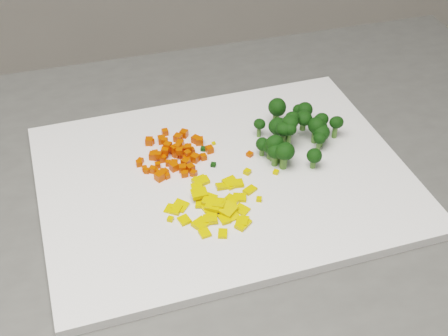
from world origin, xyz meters
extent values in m
cube|color=white|center=(0.32, 0.20, 0.91)|extent=(0.46, 0.37, 0.01)
cube|color=red|center=(0.28, 0.24, 0.92)|extent=(0.01, 0.01, 0.01)
cube|color=red|center=(0.25, 0.25, 0.92)|extent=(0.01, 0.01, 0.01)
cube|color=red|center=(0.24, 0.28, 0.92)|extent=(0.01, 0.01, 0.01)
cube|color=red|center=(0.28, 0.24, 0.92)|extent=(0.01, 0.01, 0.01)
cube|color=red|center=(0.28, 0.25, 0.92)|extent=(0.01, 0.01, 0.01)
cube|color=red|center=(0.28, 0.21, 0.91)|extent=(0.01, 0.01, 0.01)
cube|color=red|center=(0.28, 0.22, 0.92)|extent=(0.01, 0.01, 0.01)
cube|color=red|center=(0.28, 0.23, 0.92)|extent=(0.01, 0.01, 0.01)
cube|color=red|center=(0.29, 0.26, 0.92)|extent=(0.01, 0.01, 0.01)
cube|color=red|center=(0.28, 0.28, 0.92)|extent=(0.01, 0.01, 0.01)
cube|color=red|center=(0.24, 0.22, 0.91)|extent=(0.01, 0.01, 0.01)
cube|color=red|center=(0.26, 0.25, 0.92)|extent=(0.01, 0.01, 0.01)
cube|color=red|center=(0.29, 0.25, 0.92)|extent=(0.01, 0.01, 0.01)
cube|color=red|center=(0.23, 0.23, 0.91)|extent=(0.01, 0.01, 0.01)
cube|color=red|center=(0.28, 0.22, 0.92)|extent=(0.01, 0.01, 0.01)
cube|color=red|center=(0.25, 0.21, 0.92)|extent=(0.01, 0.01, 0.01)
cube|color=red|center=(0.25, 0.21, 0.92)|extent=(0.01, 0.01, 0.01)
cube|color=red|center=(0.27, 0.25, 0.91)|extent=(0.01, 0.01, 0.01)
cube|color=red|center=(0.26, 0.23, 0.91)|extent=(0.01, 0.01, 0.01)
cube|color=red|center=(0.31, 0.25, 0.92)|extent=(0.01, 0.01, 0.01)
cube|color=red|center=(0.28, 0.25, 0.92)|extent=(0.01, 0.01, 0.01)
cube|color=red|center=(0.29, 0.26, 0.91)|extent=(0.01, 0.01, 0.01)
cube|color=red|center=(0.28, 0.23, 0.91)|extent=(0.01, 0.01, 0.01)
cube|color=red|center=(0.23, 0.22, 0.91)|extent=(0.01, 0.01, 0.01)
cube|color=red|center=(0.26, 0.28, 0.92)|extent=(0.01, 0.01, 0.01)
cube|color=red|center=(0.27, 0.26, 0.92)|extent=(0.01, 0.01, 0.01)
cube|color=red|center=(0.28, 0.24, 0.92)|extent=(0.01, 0.01, 0.01)
cube|color=red|center=(0.28, 0.28, 0.91)|extent=(0.01, 0.01, 0.01)
cube|color=red|center=(0.26, 0.27, 0.92)|extent=(0.01, 0.01, 0.01)
cube|color=red|center=(0.29, 0.21, 0.92)|extent=(0.01, 0.01, 0.01)
cube|color=red|center=(0.24, 0.22, 0.92)|extent=(0.01, 0.01, 0.01)
cube|color=red|center=(0.27, 0.21, 0.91)|extent=(0.01, 0.01, 0.01)
cube|color=red|center=(0.29, 0.25, 0.92)|extent=(0.01, 0.01, 0.01)
cube|color=red|center=(0.29, 0.29, 0.92)|extent=(0.01, 0.01, 0.01)
cube|color=red|center=(0.25, 0.22, 0.92)|extent=(0.01, 0.01, 0.01)
cube|color=red|center=(0.28, 0.27, 0.92)|extent=(0.01, 0.01, 0.01)
cube|color=red|center=(0.23, 0.24, 0.92)|extent=(0.01, 0.01, 0.01)
cube|color=red|center=(0.30, 0.23, 0.92)|extent=(0.01, 0.01, 0.01)
cube|color=red|center=(0.25, 0.24, 0.92)|extent=(0.01, 0.01, 0.01)
cube|color=red|center=(0.29, 0.24, 0.92)|extent=(0.01, 0.01, 0.01)
cube|color=red|center=(0.30, 0.27, 0.92)|extent=(0.01, 0.01, 0.01)
cube|color=red|center=(0.25, 0.24, 0.92)|extent=(0.01, 0.01, 0.01)
cube|color=red|center=(0.27, 0.23, 0.92)|extent=(0.01, 0.01, 0.01)
cube|color=red|center=(0.31, 0.27, 0.92)|extent=(0.01, 0.01, 0.01)
cube|color=red|center=(0.23, 0.25, 0.91)|extent=(0.01, 0.01, 0.01)
cube|color=red|center=(0.28, 0.23, 0.92)|extent=(0.01, 0.01, 0.01)
cube|color=red|center=(0.27, 0.30, 0.92)|extent=(0.01, 0.01, 0.01)
cube|color=red|center=(0.29, 0.23, 0.92)|extent=(0.01, 0.01, 0.01)
cube|color=red|center=(0.25, 0.23, 0.91)|extent=(0.01, 0.01, 0.01)
cube|color=red|center=(0.25, 0.22, 0.92)|extent=(0.01, 0.01, 0.01)
cube|color=red|center=(0.27, 0.25, 0.92)|extent=(0.01, 0.01, 0.01)
cube|color=red|center=(0.27, 0.22, 0.92)|extent=(0.01, 0.01, 0.01)
cube|color=red|center=(0.27, 0.25, 0.92)|extent=(0.01, 0.01, 0.01)
cube|color=red|center=(0.25, 0.21, 0.91)|extent=(0.01, 0.01, 0.01)
cube|color=red|center=(0.24, 0.25, 0.92)|extent=(0.01, 0.01, 0.01)
cube|color=red|center=(0.26, 0.25, 0.93)|extent=(0.01, 0.01, 0.01)
cube|color=red|center=(0.28, 0.25, 0.92)|extent=(0.01, 0.01, 0.01)
cube|color=red|center=(0.28, 0.26, 0.91)|extent=(0.01, 0.01, 0.01)
cube|color=red|center=(0.24, 0.28, 0.92)|extent=(0.01, 0.01, 0.01)
cube|color=#DCA70B|center=(0.28, 0.12, 0.91)|extent=(0.02, 0.02, 0.01)
cube|color=#DCA70B|center=(0.31, 0.13, 0.91)|extent=(0.02, 0.02, 0.01)
cube|color=#DCA70B|center=(0.32, 0.14, 0.91)|extent=(0.02, 0.02, 0.01)
cube|color=#DCA70B|center=(0.28, 0.16, 0.92)|extent=(0.02, 0.02, 0.01)
cube|color=#DCA70B|center=(0.29, 0.15, 0.91)|extent=(0.02, 0.02, 0.01)
cube|color=#DCA70B|center=(0.30, 0.14, 0.92)|extent=(0.02, 0.02, 0.01)
cube|color=#DCA70B|center=(0.25, 0.15, 0.91)|extent=(0.02, 0.02, 0.01)
cube|color=#DCA70B|center=(0.33, 0.18, 0.91)|extent=(0.02, 0.02, 0.01)
cube|color=#DCA70B|center=(0.30, 0.12, 0.91)|extent=(0.01, 0.02, 0.01)
cube|color=#DCA70B|center=(0.26, 0.13, 0.91)|extent=(0.02, 0.02, 0.00)
cube|color=#DCA70B|center=(0.26, 0.15, 0.91)|extent=(0.02, 0.02, 0.01)
cube|color=#DCA70B|center=(0.34, 0.16, 0.91)|extent=(0.02, 0.02, 0.00)
cube|color=#DCA70B|center=(0.29, 0.13, 0.91)|extent=(0.02, 0.02, 0.01)
cube|color=#DCA70B|center=(0.28, 0.11, 0.91)|extent=(0.01, 0.01, 0.01)
cube|color=#DCA70B|center=(0.32, 0.11, 0.91)|extent=(0.02, 0.02, 0.01)
cube|color=#DCA70B|center=(0.29, 0.15, 0.91)|extent=(0.02, 0.02, 0.01)
cube|color=#DCA70B|center=(0.32, 0.11, 0.91)|extent=(0.02, 0.02, 0.01)
cube|color=#DCA70B|center=(0.29, 0.18, 0.91)|extent=(0.01, 0.02, 0.01)
cube|color=#DCA70B|center=(0.29, 0.19, 0.91)|extent=(0.02, 0.02, 0.01)
cube|color=#DCA70B|center=(0.33, 0.15, 0.91)|extent=(0.02, 0.02, 0.01)
cube|color=#DCA70B|center=(0.29, 0.15, 0.92)|extent=(0.02, 0.02, 0.01)
cube|color=#DCA70B|center=(0.29, 0.14, 0.91)|extent=(0.02, 0.02, 0.00)
cube|color=#DCA70B|center=(0.30, 0.14, 0.92)|extent=(0.02, 0.02, 0.01)
cube|color=#DCA70B|center=(0.33, 0.18, 0.91)|extent=(0.02, 0.02, 0.01)
cube|color=#DCA70B|center=(0.29, 0.19, 0.91)|extent=(0.02, 0.01, 0.01)
cube|color=#DCA70B|center=(0.31, 0.13, 0.92)|extent=(0.02, 0.02, 0.01)
cube|color=#DCA70B|center=(0.30, 0.10, 0.91)|extent=(0.01, 0.02, 0.00)
cube|color=#DCA70B|center=(0.33, 0.13, 0.91)|extent=(0.02, 0.02, 0.01)
cube|color=#DCA70B|center=(0.32, 0.15, 0.91)|extent=(0.02, 0.02, 0.01)
cube|color=#DCA70B|center=(0.32, 0.18, 0.91)|extent=(0.02, 0.01, 0.01)
cube|color=black|center=(0.31, 0.25, 0.91)|extent=(0.01, 0.01, 0.00)
cube|color=#DCA70B|center=(0.35, 0.19, 0.91)|extent=(0.01, 0.01, 0.01)
cube|color=#DCA70B|center=(0.25, 0.14, 0.91)|extent=(0.01, 0.01, 0.00)
cube|color=#DCA70B|center=(0.35, 0.14, 0.91)|extent=(0.01, 0.01, 0.00)
cube|color=#DCA70B|center=(0.38, 0.19, 0.91)|extent=(0.01, 0.01, 0.00)
cube|color=#DCA70B|center=(0.25, 0.25, 0.91)|extent=(0.01, 0.01, 0.01)
cube|color=#DCA70B|center=(0.32, 0.26, 0.91)|extent=(0.01, 0.01, 0.00)
cube|color=red|center=(0.36, 0.23, 0.91)|extent=(0.01, 0.01, 0.00)
cube|color=black|center=(0.39, 0.25, 0.91)|extent=(0.01, 0.01, 0.00)
cube|color=black|center=(0.31, 0.22, 0.91)|extent=(0.01, 0.01, 0.00)
camera|label=1|loc=(0.19, -0.36, 1.39)|focal=50.00mm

